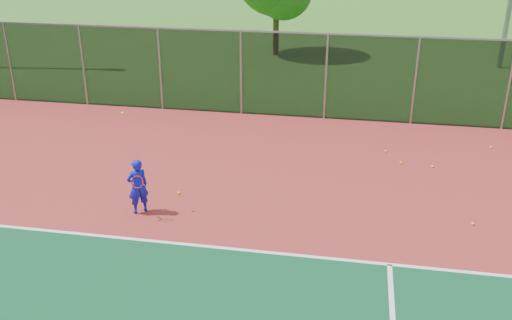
{
  "coord_description": "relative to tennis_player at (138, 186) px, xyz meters",
  "views": [
    {
      "loc": [
        1.05,
        -7.34,
        6.76
      ],
      "look_at": [
        -1.19,
        5.0,
        1.3
      ],
      "focal_mm": 40.0,
      "sensor_mm": 36.0,
      "label": 1
    }
  ],
  "objects": [
    {
      "name": "fence_back",
      "position": [
        3.94,
        7.75,
        0.84
      ],
      "size": [
        30.0,
        0.06,
        3.03
      ],
      "color": "black",
      "rests_on": "court_apron"
    },
    {
      "name": "court_apron",
      "position": [
        3.94,
        -2.25,
        -0.71
      ],
      "size": [
        30.0,
        20.0,
        0.02
      ],
      "primitive_type": "cube",
      "color": "maroon",
      "rests_on": "ground"
    },
    {
      "name": "practice_ball_0",
      "position": [
        9.26,
        5.86,
        -0.67
      ],
      "size": [
        0.07,
        0.07,
        0.07
      ],
      "primitive_type": "sphere",
      "color": "yellow",
      "rests_on": "court_apron"
    },
    {
      "name": "practice_ball_2",
      "position": [
        7.32,
        4.01,
        -0.67
      ],
      "size": [
        0.07,
        0.07,
        0.07
      ],
      "primitive_type": "sphere",
      "color": "yellow",
      "rests_on": "court_apron"
    },
    {
      "name": "practice_ball_3",
      "position": [
        0.65,
        1.09,
        -0.67
      ],
      "size": [
        0.07,
        0.07,
        0.07
      ],
      "primitive_type": "sphere",
      "color": "yellow",
      "rests_on": "court_apron"
    },
    {
      "name": "practice_ball_6",
      "position": [
        6.44,
        4.13,
        -0.67
      ],
      "size": [
        0.07,
        0.07,
        0.07
      ],
      "primitive_type": "sphere",
      "color": "yellow",
      "rests_on": "court_apron"
    },
    {
      "name": "practice_ball_1",
      "position": [
        7.92,
        0.79,
        -0.67
      ],
      "size": [
        0.07,
        0.07,
        0.07
      ],
      "primitive_type": "sphere",
      "color": "yellow",
      "rests_on": "court_apron"
    },
    {
      "name": "tennis_player",
      "position": [
        0.0,
        0.0,
        0.0
      ],
      "size": [
        0.6,
        0.71,
        2.54
      ],
      "color": "#1315B7",
      "rests_on": "court_apron"
    },
    {
      "name": "practice_ball_4",
      "position": [
        6.03,
        4.95,
        -0.67
      ],
      "size": [
        0.07,
        0.07,
        0.07
      ],
      "primitive_type": "sphere",
      "color": "yellow",
      "rests_on": "court_apron"
    }
  ]
}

